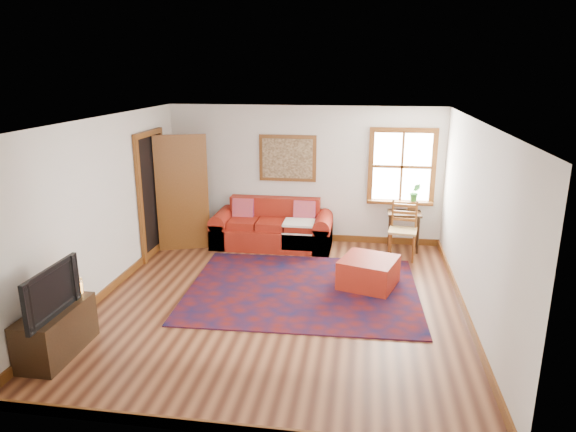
% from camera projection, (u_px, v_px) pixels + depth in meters
% --- Properties ---
extents(ground, '(5.50, 5.50, 0.00)m').
position_uv_depth(ground, '(279.00, 301.00, 7.15)').
color(ground, '#452012').
rests_on(ground, ground).
extents(room_envelope, '(5.04, 5.54, 2.52)m').
position_uv_depth(room_envelope, '(279.00, 186.00, 6.71)').
color(room_envelope, silver).
rests_on(room_envelope, ground).
extents(window, '(1.18, 0.20, 1.38)m').
position_uv_depth(window, '(403.00, 175.00, 9.10)').
color(window, white).
rests_on(window, ground).
extents(doorway, '(0.89, 1.08, 2.14)m').
position_uv_depth(doorway, '(171.00, 192.00, 8.87)').
color(doorway, black).
rests_on(doorway, ground).
extents(framed_artwork, '(1.05, 0.07, 0.85)m').
position_uv_depth(framed_artwork, '(288.00, 158.00, 9.34)').
color(framed_artwork, brown).
rests_on(framed_artwork, ground).
extents(persian_rug, '(3.42, 2.78, 0.02)m').
position_uv_depth(persian_rug, '(303.00, 289.00, 7.52)').
color(persian_rug, '#4E0D0B').
rests_on(persian_rug, ground).
extents(red_leather_sofa, '(2.15, 0.89, 0.84)m').
position_uv_depth(red_leather_sofa, '(273.00, 231.00, 9.36)').
color(red_leather_sofa, maroon).
rests_on(red_leather_sofa, ground).
extents(red_ottoman, '(0.96, 0.96, 0.44)m').
position_uv_depth(red_ottoman, '(369.00, 273.00, 7.59)').
color(red_ottoman, maroon).
rests_on(red_ottoman, ground).
extents(side_table, '(0.58, 0.43, 0.69)m').
position_uv_depth(side_table, '(404.00, 219.00, 9.05)').
color(side_table, '#301E10').
rests_on(side_table, ground).
extents(ladder_back_chair, '(0.51, 0.49, 0.98)m').
position_uv_depth(ladder_back_chair, '(403.00, 227.00, 8.70)').
color(ladder_back_chair, tan).
rests_on(ladder_back_chair, ground).
extents(media_cabinet, '(0.45, 1.00, 0.55)m').
position_uv_depth(media_cabinet, '(56.00, 331.00, 5.78)').
color(media_cabinet, '#301E10').
rests_on(media_cabinet, ground).
extents(television, '(0.13, 0.96, 0.55)m').
position_uv_depth(television, '(44.00, 291.00, 5.49)').
color(television, black).
rests_on(television, media_cabinet).
extents(candle_hurricane, '(0.12, 0.12, 0.18)m').
position_uv_depth(candle_hurricane, '(78.00, 287.00, 6.08)').
color(candle_hurricane, silver).
rests_on(candle_hurricane, media_cabinet).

